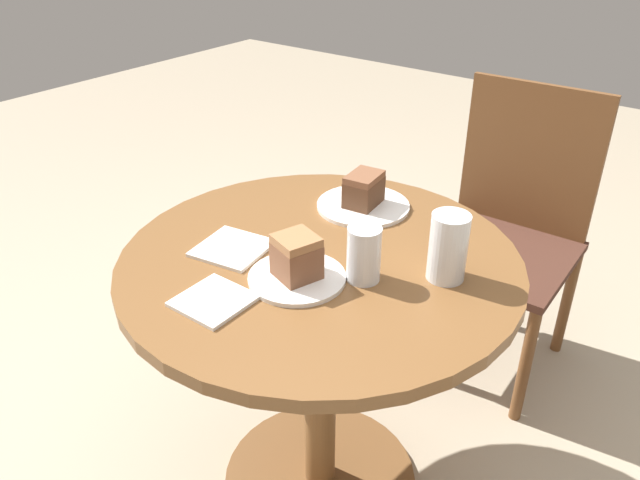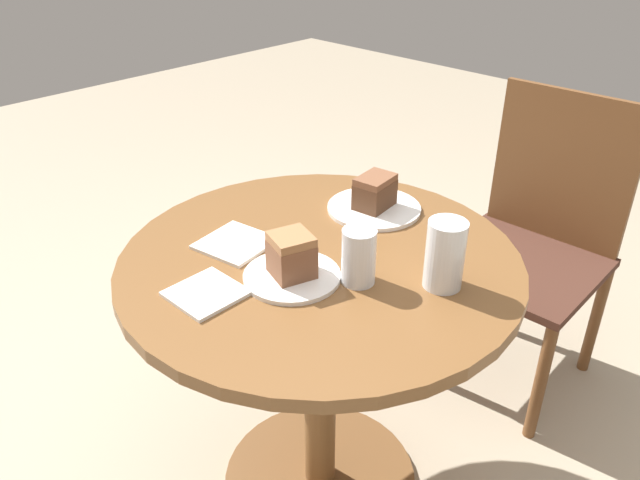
% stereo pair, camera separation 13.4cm
% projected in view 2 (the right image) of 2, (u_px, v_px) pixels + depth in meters
% --- Properties ---
extents(ground_plane, '(8.00, 8.00, 0.00)m').
position_uv_depth(ground_plane, '(320.00, 480.00, 1.72)').
color(ground_plane, tan).
extents(table, '(0.88, 0.88, 0.73)m').
position_uv_depth(table, '(320.00, 327.00, 1.46)').
color(table, brown).
rests_on(table, ground_plane).
extents(chair, '(0.47, 0.46, 0.91)m').
position_uv_depth(chair, '(532.00, 240.00, 1.93)').
color(chair, brown).
rests_on(chair, ground_plane).
extents(plate_near, '(0.20, 0.20, 0.01)m').
position_uv_depth(plate_near, '(292.00, 276.00, 1.28)').
color(plate_near, white).
rests_on(plate_near, table).
extents(plate_far, '(0.23, 0.23, 0.01)m').
position_uv_depth(plate_far, '(374.00, 208.00, 1.55)').
color(plate_far, white).
rests_on(plate_far, table).
extents(cake_slice_near, '(0.10, 0.10, 0.09)m').
position_uv_depth(cake_slice_near, '(291.00, 255.00, 1.26)').
color(cake_slice_near, brown).
rests_on(cake_slice_near, plate_near).
extents(cake_slice_far, '(0.08, 0.11, 0.08)m').
position_uv_depth(cake_slice_far, '(375.00, 192.00, 1.53)').
color(cake_slice_far, brown).
rests_on(cake_slice_far, plate_far).
extents(glass_lemonade, '(0.08, 0.08, 0.14)m').
position_uv_depth(glass_lemonade, '(445.00, 257.00, 1.23)').
color(glass_lemonade, beige).
rests_on(glass_lemonade, table).
extents(glass_water, '(0.07, 0.07, 0.12)m').
position_uv_depth(glass_water, '(359.00, 259.00, 1.25)').
color(glass_water, silver).
rests_on(glass_water, table).
extents(napkin_stack, '(0.17, 0.17, 0.01)m').
position_uv_depth(napkin_stack, '(236.00, 243.00, 1.40)').
color(napkin_stack, white).
rests_on(napkin_stack, table).
extents(fork, '(0.17, 0.04, 0.00)m').
position_uv_depth(fork, '(303.00, 246.00, 1.39)').
color(fork, silver).
rests_on(fork, table).
extents(napkin_side, '(0.13, 0.13, 0.01)m').
position_uv_depth(napkin_side, '(206.00, 293.00, 1.23)').
color(napkin_side, white).
rests_on(napkin_side, table).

